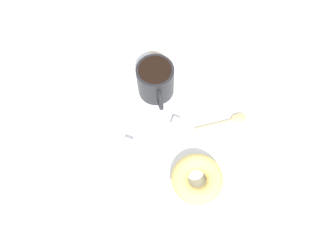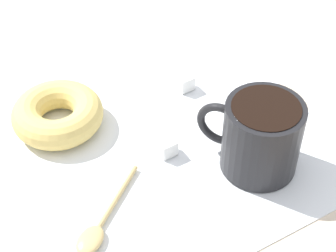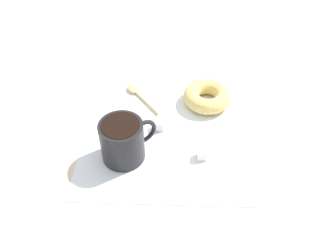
{
  "view_description": "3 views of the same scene",
  "coord_description": "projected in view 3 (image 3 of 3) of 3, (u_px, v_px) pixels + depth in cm",
  "views": [
    {
      "loc": [
        -24.83,
        -8.87,
        67.31
      ],
      "look_at": [
        2.15,
        1.32,
        2.3
      ],
      "focal_mm": 35.0,
      "sensor_mm": 36.0,
      "label": 1
    },
    {
      "loc": [
        41.07,
        -23.09,
        46.05
      ],
      "look_at": [
        2.15,
        1.32,
        2.3
      ],
      "focal_mm": 60.0,
      "sensor_mm": 36.0,
      "label": 2
    },
    {
      "loc": [
        2.25,
        55.7,
        55.74
      ],
      "look_at": [
        2.15,
        1.32,
        2.3
      ],
      "focal_mm": 40.0,
      "sensor_mm": 36.0,
      "label": 3
    }
  ],
  "objects": [
    {
      "name": "donut",
      "position": [
        207.0,
        96.0,
        0.83
      ],
      "size": [
        10.69,
        10.69,
        3.5
      ],
      "primitive_type": "torus",
      "color": "#E5C66B",
      "rests_on": "napkin"
    },
    {
      "name": "sugar_cube_extra",
      "position": [
        202.0,
        154.0,
        0.72
      ],
      "size": [
        1.89,
        1.89,
        1.89
      ],
      "primitive_type": "cube",
      "color": "white",
      "rests_on": "napkin"
    },
    {
      "name": "spoon",
      "position": [
        137.0,
        92.0,
        0.86
      ],
      "size": [
        8.3,
        10.83,
        0.9
      ],
      "color": "#D8B772",
      "rests_on": "napkin"
    },
    {
      "name": "ground_plane",
      "position": [
        178.0,
        133.0,
        0.8
      ],
      "size": [
        120.0,
        120.0,
        2.0
      ],
      "primitive_type": "cube",
      "color": "beige"
    },
    {
      "name": "coffee_cup",
      "position": [
        123.0,
        140.0,
        0.7
      ],
      "size": [
        10.67,
        8.51,
        8.42
      ],
      "color": "black",
      "rests_on": "napkin"
    },
    {
      "name": "sugar_cube",
      "position": [
        159.0,
        125.0,
        0.78
      ],
      "size": [
        1.86,
        1.86,
        1.86
      ],
      "primitive_type": "cube",
      "color": "white",
      "rests_on": "napkin"
    },
    {
      "name": "napkin",
      "position": [
        168.0,
        133.0,
        0.78
      ],
      "size": [
        36.13,
        36.13,
        0.3
      ],
      "primitive_type": "cube",
      "rotation": [
        0.0,
        0.0,
        -0.04
      ],
      "color": "white",
      "rests_on": "ground_plane"
    }
  ]
}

